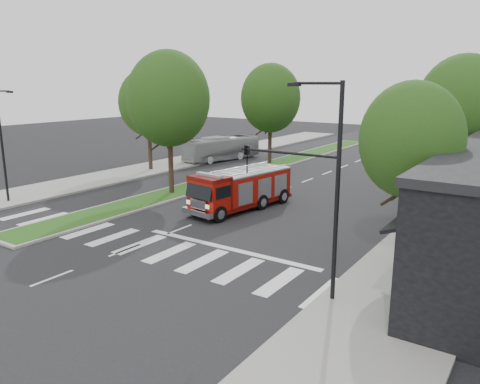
# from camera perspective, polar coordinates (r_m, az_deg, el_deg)

# --- Properties ---
(ground) EXTENTS (140.00, 140.00, 0.00)m
(ground) POSITION_cam_1_polar(r_m,az_deg,el_deg) (26.16, -7.36, -4.54)
(ground) COLOR black
(ground) RESTS_ON ground
(sidewalk_right) EXTENTS (5.00, 80.00, 0.15)m
(sidewalk_right) POSITION_cam_1_polar(r_m,az_deg,el_deg) (29.95, 24.95, -3.25)
(sidewalk_right) COLOR gray
(sidewalk_right) RESTS_ON ground
(sidewalk_left) EXTENTS (5.00, 80.00, 0.15)m
(sidewalk_left) POSITION_cam_1_polar(r_m,az_deg,el_deg) (42.97, -13.16, 2.33)
(sidewalk_left) COLOR gray
(sidewalk_left) RESTS_ON ground
(median) EXTENTS (3.00, 50.00, 0.15)m
(median) POSITION_cam_1_polar(r_m,az_deg,el_deg) (43.73, 2.29, 2.86)
(median) COLOR gray
(median) RESTS_ON ground
(bus_shelter) EXTENTS (3.20, 1.60, 2.61)m
(bus_shelter) POSITION_cam_1_polar(r_m,az_deg,el_deg) (27.93, 22.09, 0.06)
(bus_shelter) COLOR black
(bus_shelter) RESTS_ON ground
(tree_right_near) EXTENTS (4.40, 4.40, 8.05)m
(tree_right_near) POSITION_cam_1_polar(r_m,az_deg,el_deg) (21.37, 20.13, 5.91)
(tree_right_near) COLOR black
(tree_right_near) RESTS_ON ground
(tree_right_mid) EXTENTS (5.60, 5.60, 9.72)m
(tree_right_mid) POSITION_cam_1_polar(r_m,az_deg,el_deg) (33.04, 25.48, 9.46)
(tree_right_mid) COLOR black
(tree_right_mid) RESTS_ON ground
(tree_median_near) EXTENTS (5.80, 5.80, 10.16)m
(tree_median_near) POSITION_cam_1_polar(r_m,az_deg,el_deg) (33.42, -8.70, 11.15)
(tree_median_near) COLOR black
(tree_median_near) RESTS_ON ground
(tree_median_far) EXTENTS (5.60, 5.60, 9.72)m
(tree_median_far) POSITION_cam_1_polar(r_m,az_deg,el_deg) (44.75, 3.74, 11.34)
(tree_median_far) COLOR black
(tree_median_far) RESTS_ON ground
(tree_left_mid) EXTENTS (5.20, 5.20, 9.16)m
(tree_left_mid) POSITION_cam_1_polar(r_m,az_deg,el_deg) (43.30, -11.17, 10.63)
(tree_left_mid) COLOR black
(tree_left_mid) RESTS_ON ground
(streetlight_right_near) EXTENTS (4.08, 0.22, 8.00)m
(streetlight_right_near) POSITION_cam_1_polar(r_m,az_deg,el_deg) (16.96, 9.09, 1.97)
(streetlight_right_near) COLOR black
(streetlight_right_near) RESTS_ON ground
(streetlight_left_near) EXTENTS (1.90, 0.20, 7.50)m
(streetlight_left_near) POSITION_cam_1_polar(r_m,az_deg,el_deg) (34.44, -26.95, 5.57)
(streetlight_left_near) COLOR black
(streetlight_left_near) RESTS_ON ground
(streetlight_right_far) EXTENTS (2.11, 0.20, 8.00)m
(streetlight_right_far) POSITION_cam_1_polar(r_m,az_deg,el_deg) (39.27, 24.91, 6.96)
(streetlight_right_far) COLOR black
(streetlight_right_far) RESTS_ON ground
(fire_engine) EXTENTS (3.47, 8.06, 2.71)m
(fire_engine) POSITION_cam_1_polar(r_m,az_deg,el_deg) (29.69, 0.14, 0.31)
(fire_engine) COLOR #570904
(fire_engine) RESTS_ON ground
(city_bus) EXTENTS (4.12, 9.17, 2.49)m
(city_bus) POSITION_cam_1_polar(r_m,az_deg,el_deg) (48.82, -2.23, 5.33)
(city_bus) COLOR #ABACAF
(city_bus) RESTS_ON ground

